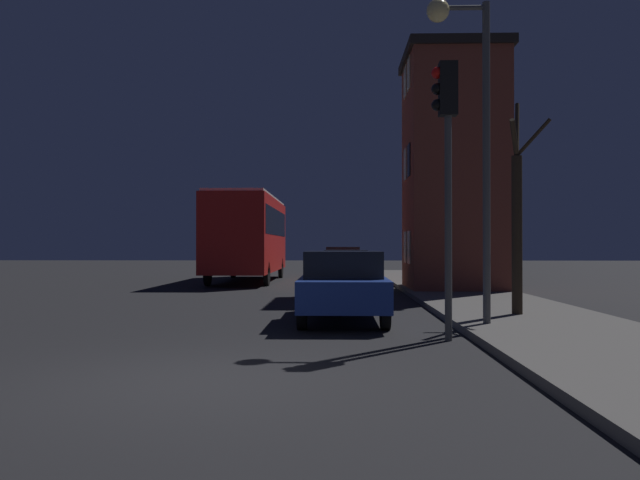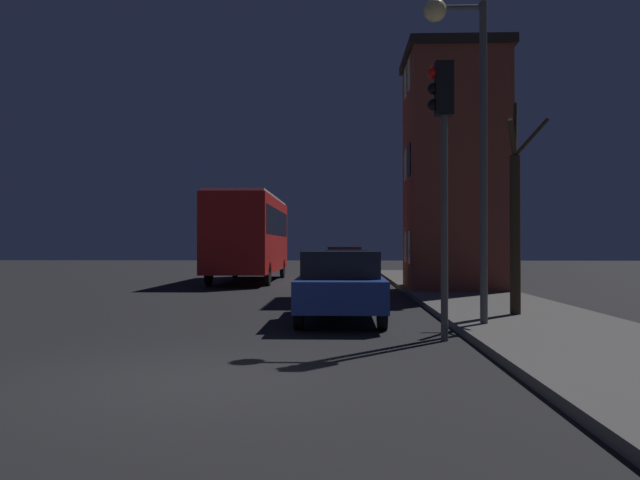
{
  "view_description": "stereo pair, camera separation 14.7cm",
  "coord_description": "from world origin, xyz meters",
  "px_view_note": "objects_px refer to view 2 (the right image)",
  "views": [
    {
      "loc": [
        1.69,
        -7.25,
        1.59
      ],
      "look_at": [
        1.17,
        12.38,
        1.77
      ],
      "focal_mm": 35.0,
      "sensor_mm": 36.0,
      "label": 1
    },
    {
      "loc": [
        1.84,
        -7.25,
        1.59
      ],
      "look_at": [
        1.17,
        12.38,
        1.77
      ],
      "focal_mm": 35.0,
      "sensor_mm": 36.0,
      "label": 2
    }
  ],
  "objects_px": {
    "bare_tree": "(516,220)",
    "traffic_light": "(442,141)",
    "car_far_lane": "(344,261)",
    "streetlamp": "(464,98)",
    "car_near_lane": "(341,284)",
    "car_mid_lane": "(346,268)",
    "bus": "(250,232)"
  },
  "relations": [
    {
      "from": "streetlamp",
      "to": "car_far_lane",
      "type": "height_order",
      "value": "streetlamp"
    },
    {
      "from": "streetlamp",
      "to": "bus",
      "type": "distance_m",
      "value": 17.31
    },
    {
      "from": "traffic_light",
      "to": "car_near_lane",
      "type": "distance_m",
      "value": 4.08
    },
    {
      "from": "car_far_lane",
      "to": "bare_tree",
      "type": "bearing_deg",
      "value": -79.17
    },
    {
      "from": "streetlamp",
      "to": "car_near_lane",
      "type": "bearing_deg",
      "value": 148.32
    },
    {
      "from": "car_near_lane",
      "to": "car_mid_lane",
      "type": "bearing_deg",
      "value": 88.87
    },
    {
      "from": "traffic_light",
      "to": "bus",
      "type": "relative_size",
      "value": 0.49
    },
    {
      "from": "car_mid_lane",
      "to": "car_far_lane",
      "type": "xyz_separation_m",
      "value": [
        -0.02,
        8.63,
        0.04
      ]
    },
    {
      "from": "streetlamp",
      "to": "traffic_light",
      "type": "distance_m",
      "value": 1.74
    },
    {
      "from": "car_mid_lane",
      "to": "bare_tree",
      "type": "bearing_deg",
      "value": -70.29
    },
    {
      "from": "bare_tree",
      "to": "car_far_lane",
      "type": "xyz_separation_m",
      "value": [
        -3.53,
        18.43,
        -1.32
      ]
    },
    {
      "from": "bus",
      "to": "car_near_lane",
      "type": "xyz_separation_m",
      "value": [
        4.07,
        -14.53,
        -1.44
      ]
    },
    {
      "from": "bus",
      "to": "car_far_lane",
      "type": "relative_size",
      "value": 2.13
    },
    {
      "from": "traffic_light",
      "to": "bus",
      "type": "height_order",
      "value": "traffic_light"
    },
    {
      "from": "streetlamp",
      "to": "bus",
      "type": "relative_size",
      "value": 0.64
    },
    {
      "from": "bare_tree",
      "to": "car_near_lane",
      "type": "height_order",
      "value": "bare_tree"
    },
    {
      "from": "traffic_light",
      "to": "car_near_lane",
      "type": "xyz_separation_m",
      "value": [
        -1.71,
        2.69,
        -2.55
      ]
    },
    {
      "from": "streetlamp",
      "to": "car_mid_lane",
      "type": "height_order",
      "value": "streetlamp"
    },
    {
      "from": "streetlamp",
      "to": "car_near_lane",
      "type": "distance_m",
      "value": 4.5
    },
    {
      "from": "bus",
      "to": "car_mid_lane",
      "type": "bearing_deg",
      "value": -46.84
    },
    {
      "from": "bare_tree",
      "to": "bus",
      "type": "bearing_deg",
      "value": 118.45
    },
    {
      "from": "traffic_light",
      "to": "car_mid_lane",
      "type": "distance_m",
      "value": 13.01
    },
    {
      "from": "bare_tree",
      "to": "traffic_light",
      "type": "bearing_deg",
      "value": -124.97
    },
    {
      "from": "bus",
      "to": "car_far_lane",
      "type": "height_order",
      "value": "bus"
    },
    {
      "from": "traffic_light",
      "to": "bare_tree",
      "type": "bearing_deg",
      "value": 55.03
    },
    {
      "from": "car_near_lane",
      "to": "car_far_lane",
      "type": "xyz_separation_m",
      "value": [
        0.18,
        18.61,
        0.03
      ]
    },
    {
      "from": "traffic_light",
      "to": "bus",
      "type": "bearing_deg",
      "value": 108.54
    },
    {
      "from": "streetlamp",
      "to": "bare_tree",
      "type": "xyz_separation_m",
      "value": [
        1.4,
        1.6,
        -2.24
      ]
    },
    {
      "from": "car_far_lane",
      "to": "bus",
      "type": "bearing_deg",
      "value": -136.15
    },
    {
      "from": "bare_tree",
      "to": "bus",
      "type": "relative_size",
      "value": 0.49
    },
    {
      "from": "streetlamp",
      "to": "bare_tree",
      "type": "height_order",
      "value": "streetlamp"
    },
    {
      "from": "traffic_light",
      "to": "car_mid_lane",
      "type": "xyz_separation_m",
      "value": [
        -1.51,
        12.67,
        -2.56
      ]
    }
  ]
}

